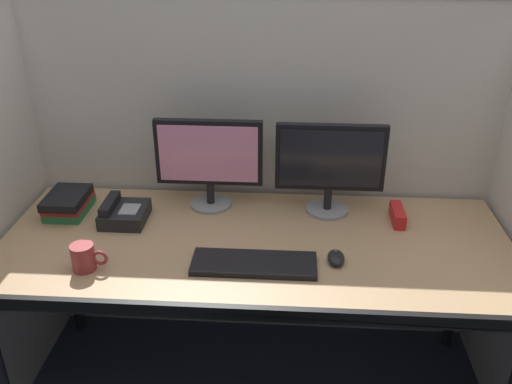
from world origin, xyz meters
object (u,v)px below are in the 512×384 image
(desk_phone, at_px, (123,213))
(monitor_right, at_px, (330,163))
(keyboard_main, at_px, (254,264))
(red_stapler, at_px, (398,215))
(book_stack, at_px, (68,203))
(desk, at_px, (255,254))
(computer_mouse, at_px, (336,258))
(coffee_mug, at_px, (84,257))
(monitor_left, at_px, (209,158))

(desk_phone, bearing_deg, monitor_right, 9.11)
(keyboard_main, relative_size, red_stapler, 2.87)
(desk_phone, bearing_deg, book_stack, 167.75)
(desk, bearing_deg, book_stack, 166.36)
(red_stapler, bearing_deg, book_stack, -179.41)
(computer_mouse, distance_m, book_stack, 1.10)
(computer_mouse, relative_size, book_stack, 0.42)
(desk, distance_m, monitor_right, 0.47)
(desk, bearing_deg, monitor_right, 43.56)
(monitor_right, bearing_deg, coffee_mug, -150.89)
(keyboard_main, bearing_deg, monitor_right, 57.00)
(desk_phone, height_order, book_stack, desk_phone)
(monitor_left, bearing_deg, desk_phone, -155.58)
(desk_phone, relative_size, book_stack, 0.84)
(book_stack, xyz_separation_m, coffee_mug, (0.20, -0.39, 0.00))
(computer_mouse, bearing_deg, monitor_right, 91.98)
(desk_phone, distance_m, coffee_mug, 0.34)
(coffee_mug, bearing_deg, book_stack, 117.54)
(computer_mouse, height_order, desk_phone, desk_phone)
(desk, distance_m, red_stapler, 0.59)
(computer_mouse, bearing_deg, keyboard_main, -170.58)
(monitor_left, relative_size, keyboard_main, 1.00)
(desk_phone, height_order, red_stapler, desk_phone)
(red_stapler, bearing_deg, monitor_right, 166.81)
(monitor_right, bearing_deg, book_stack, -175.79)
(monitor_right, bearing_deg, desk_phone, -170.89)
(monitor_right, relative_size, red_stapler, 2.87)
(monitor_right, distance_m, coffee_mug, 0.98)
(red_stapler, bearing_deg, desk_phone, -176.51)
(keyboard_main, xyz_separation_m, red_stapler, (0.54, 0.35, 0.02))
(desk, height_order, book_stack, book_stack)
(coffee_mug, bearing_deg, desk_phone, 83.97)
(desk_phone, distance_m, red_stapler, 1.08)
(monitor_left, bearing_deg, computer_mouse, -38.14)
(desk, distance_m, computer_mouse, 0.32)
(red_stapler, height_order, book_stack, book_stack)
(desk, height_order, red_stapler, red_stapler)
(computer_mouse, bearing_deg, monitor_left, 141.86)
(monitor_right, height_order, red_stapler, monitor_right)
(desk, bearing_deg, keyboard_main, -87.09)
(desk_phone, xyz_separation_m, book_stack, (-0.24, 0.05, 0.01))
(computer_mouse, relative_size, coffee_mug, 0.76)
(keyboard_main, relative_size, book_stack, 1.90)
(monitor_left, height_order, coffee_mug, monitor_left)
(keyboard_main, height_order, book_stack, book_stack)
(computer_mouse, relative_size, desk_phone, 0.51)
(monitor_left, height_order, red_stapler, monitor_left)
(coffee_mug, bearing_deg, keyboard_main, 5.36)
(keyboard_main, xyz_separation_m, desk_phone, (-0.54, 0.29, 0.02))
(monitor_left, xyz_separation_m, keyboard_main, (0.21, -0.43, -0.20))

